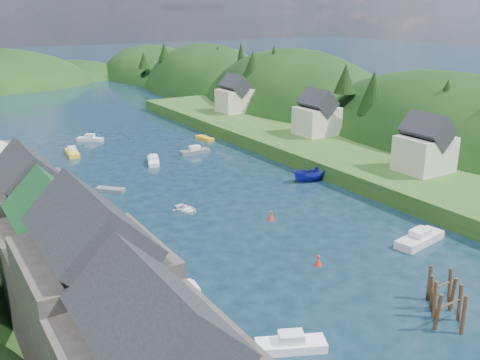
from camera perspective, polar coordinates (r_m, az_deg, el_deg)
ground at (r=86.72m, az=-7.72°, el=1.28°), size 600.00×600.00×0.00m
hillside_right at (r=132.00m, az=5.79°, el=3.80°), size 36.00×245.56×48.00m
far_hills at (r=206.11m, az=-21.88°, el=6.75°), size 103.00×68.00×44.00m
hill_trees at (r=97.66m, az=-11.53°, el=9.62°), size 91.27×148.71×12.26m
quay_left at (r=52.61m, az=-18.11°, el=-9.69°), size 12.00×110.00×2.00m
quayside_buildings at (r=37.63m, az=-16.68°, el=-10.63°), size 8.00×35.84×12.90m
boat_sheds at (r=68.26m, az=-24.11°, el=-0.13°), size 7.00×21.00×7.50m
terrace_right at (r=91.39m, az=9.37°, el=2.85°), size 16.00×120.00×2.40m
right_bank_cottages at (r=98.43m, az=7.64°, el=6.78°), size 9.00×59.24×8.41m
piling_cluster_near at (r=47.37m, az=21.37°, el=-12.81°), size 3.29×3.06×3.86m
piling_cluster_far at (r=50.05m, az=20.61°, el=-11.04°), size 2.87×2.71×3.79m
channel_buoy_near at (r=54.48m, az=8.35°, el=-8.56°), size 0.70×0.70×1.10m
channel_buoy_far at (r=65.11m, az=3.35°, el=-3.85°), size 0.70×0.70×1.10m
moored_boats at (r=69.40m, az=1.69°, el=-2.33°), size 34.26×93.81×2.11m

